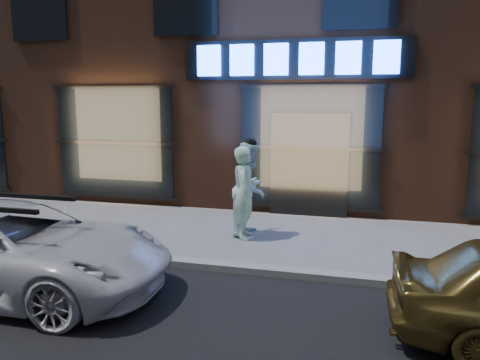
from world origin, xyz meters
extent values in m
plane|color=slate|center=(0.00, 0.00, 0.00)|extent=(90.00, 90.00, 0.00)
cube|color=gray|center=(0.00, 0.00, 0.06)|extent=(60.00, 0.25, 0.12)
cube|color=#54301E|center=(0.00, 8.00, 5.00)|extent=(30.00, 8.00, 10.00)
cube|color=black|center=(-0.40, 3.95, 3.60)|extent=(5.20, 0.06, 0.90)
cube|color=black|center=(0.00, 3.92, 1.20)|extent=(1.80, 0.10, 2.40)
cube|color=#FFBF72|center=(-5.00, 3.98, 1.60)|extent=(3.00, 0.04, 2.60)
cube|color=black|center=(-5.00, 3.94, 1.60)|extent=(3.20, 0.06, 2.80)
cube|color=#FFBF72|center=(0.00, 3.98, 1.60)|extent=(3.00, 0.04, 2.60)
cube|color=black|center=(0.00, 3.94, 1.60)|extent=(3.20, 0.06, 2.80)
cube|color=black|center=(-7.00, 3.94, 5.00)|extent=(1.60, 0.06, 1.60)
cube|color=black|center=(-3.00, 3.94, 5.00)|extent=(1.60, 0.06, 1.60)
cube|color=#2659FF|center=(-2.40, 3.88, 3.60)|extent=(0.55, 0.12, 0.70)
cube|color=#2659FF|center=(-1.60, 3.88, 3.60)|extent=(0.55, 0.12, 0.70)
cube|color=#2659FF|center=(-0.80, 3.88, 3.60)|extent=(0.55, 0.12, 0.70)
cube|color=#2659FF|center=(0.00, 3.88, 3.60)|extent=(0.55, 0.12, 0.70)
cube|color=#2659FF|center=(0.80, 3.88, 3.60)|extent=(0.55, 0.12, 0.70)
cube|color=#2659FF|center=(1.60, 3.88, 3.60)|extent=(0.55, 0.12, 0.70)
imported|color=#C2FFD2|center=(-1.01, 1.83, 0.91)|extent=(0.54, 0.73, 1.82)
imported|color=white|center=(-0.99, 2.11, 0.94)|extent=(0.82, 0.99, 1.89)
imported|color=silver|center=(-3.59, -1.54, 0.63)|extent=(4.61, 2.25, 1.26)
camera|label=1|loc=(1.15, -6.88, 2.75)|focal=35.00mm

